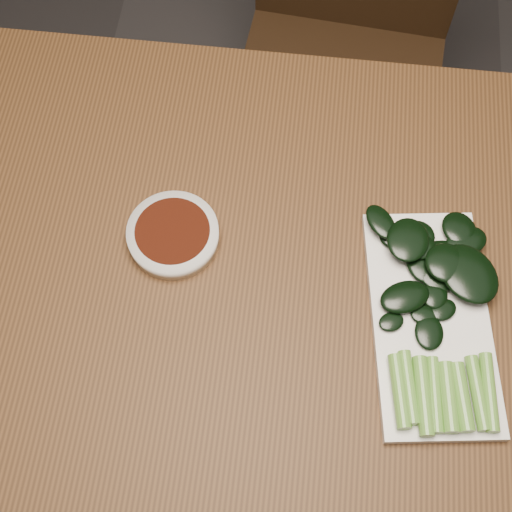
# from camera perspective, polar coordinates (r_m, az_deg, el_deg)

# --- Properties ---
(ground) EXTENTS (6.00, 6.00, 0.00)m
(ground) POSITION_cam_1_polar(r_m,az_deg,el_deg) (1.63, 0.77, -13.23)
(ground) COLOR #312E2E
(ground) RESTS_ON ground
(table) EXTENTS (1.40, 0.80, 0.75)m
(table) POSITION_cam_1_polar(r_m,az_deg,el_deg) (0.98, 1.26, -4.90)
(table) COLOR #4C2E15
(table) RESTS_ON ground
(chair_far) EXTENTS (0.44, 0.44, 0.89)m
(chair_far) POSITION_cam_1_polar(r_m,az_deg,el_deg) (1.49, 7.08, 16.23)
(chair_far) COLOR black
(chair_far) RESTS_ON ground
(sauce_bowl) EXTENTS (0.12, 0.12, 0.03)m
(sauce_bowl) POSITION_cam_1_polar(r_m,az_deg,el_deg) (0.94, -6.64, 1.70)
(sauce_bowl) COLOR white
(sauce_bowl) RESTS_ON table
(serving_plate) EXTENTS (0.18, 0.31, 0.01)m
(serving_plate) POSITION_cam_1_polar(r_m,az_deg,el_deg) (0.92, 13.76, -5.07)
(serving_plate) COLOR white
(serving_plate) RESTS_ON table
(gai_lan) EXTENTS (0.19, 0.31, 0.03)m
(gai_lan) POSITION_cam_1_polar(r_m,az_deg,el_deg) (0.91, 14.35, -3.86)
(gai_lan) COLOR #65A037
(gai_lan) RESTS_ON serving_plate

